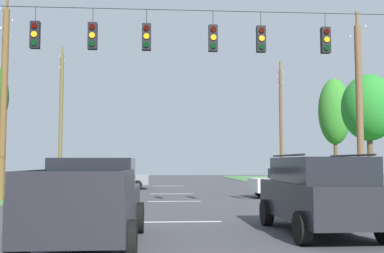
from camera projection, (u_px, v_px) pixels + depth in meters
The scene contains 15 objects.
lane_dash_0 at pixel (182, 222), 14.41m from camera, with size 0.15×2.50×0.01m, color white.
lane_dash_1 at pixel (174, 201), 21.94m from camera, with size 0.15×2.50×0.01m, color white.
lane_dash_2 at pixel (172, 194), 27.11m from camera, with size 0.15×2.50×0.01m, color white.
lane_dash_3 at pixel (169, 186), 36.09m from camera, with size 0.15×2.50×0.01m, color white.
overhead_signal_span at pixel (180, 88), 16.36m from camera, with size 16.20×0.31×7.72m.
pickup_truck at pixel (90, 202), 10.41m from camera, with size 2.28×5.40×1.95m.
suv_black at pixel (319, 193), 12.11m from camera, with size 2.28×4.83×2.05m.
distant_car_crossing_white at pixel (292, 183), 24.17m from camera, with size 4.46×2.35×1.52m.
distant_car_oncoming at pixel (117, 178), 31.75m from camera, with size 4.37×2.17×1.52m.
utility_pole_mid_right at pixel (359, 109), 23.62m from camera, with size 0.34×1.93×9.63m.
utility_pole_far_right at pixel (281, 123), 39.05m from camera, with size 0.26×1.97×10.40m.
utility_pole_mid_left at pixel (4, 99), 22.91m from camera, with size 0.33×1.97×10.29m.
utility_pole_far_left at pixel (61, 116), 37.82m from camera, with size 0.30×1.77×11.32m.
tree_roadside_right at pixel (335, 112), 34.84m from camera, with size 2.41×2.41×8.15m.
tree_roadside_left at pixel (369, 108), 26.90m from camera, with size 3.11×3.11×6.96m.
Camera 1 is at (-0.67, -5.99, 1.86)m, focal length 43.40 mm.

